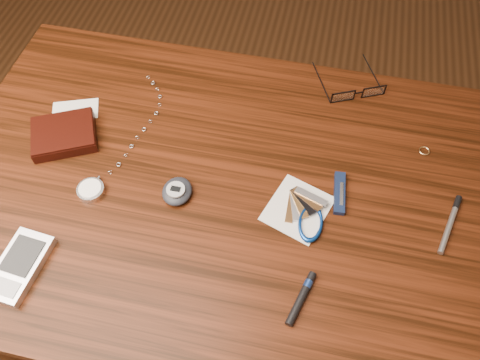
{
  "coord_description": "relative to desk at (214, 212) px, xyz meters",
  "views": [
    {
      "loc": [
        0.15,
        -0.44,
        1.47
      ],
      "look_at": [
        0.05,
        0.01,
        0.76
      ],
      "focal_mm": 35.0,
      "sensor_mm": 36.0,
      "label": 1
    }
  ],
  "objects": [
    {
      "name": "pocket_watch",
      "position": [
        -0.21,
        -0.05,
        0.11
      ],
      "size": [
        0.09,
        0.32,
        0.02
      ],
      "color": "silver",
      "rests_on": "desk"
    },
    {
      "name": "pedometer",
      "position": [
        -0.06,
        -0.03,
        0.11
      ],
      "size": [
        0.05,
        0.06,
        0.02
      ],
      "color": "black",
      "rests_on": "desk"
    },
    {
      "name": "pocket_knife",
      "position": [
        0.23,
        0.03,
        0.11
      ],
      "size": [
        0.03,
        0.09,
        0.01
      ],
      "color": "#111D3B",
      "rests_on": "desk"
    },
    {
      "name": "silver_pen",
      "position": [
        0.42,
        0.02,
        0.11
      ],
      "size": [
        0.04,
        0.12,
        0.01
      ],
      "color": "#B1B0B5",
      "rests_on": "desk"
    },
    {
      "name": "notepad_keys",
      "position": [
        0.17,
        -0.03,
        0.11
      ],
      "size": [
        0.13,
        0.14,
        0.01
      ],
      "color": "white",
      "rests_on": "desk"
    },
    {
      "name": "ground",
      "position": [
        0.0,
        0.0,
        -0.65
      ],
      "size": [
        3.8,
        3.8,
        0.0
      ],
      "primitive_type": "plane",
      "color": "#472814",
      "rests_on": "ground"
    },
    {
      "name": "desk",
      "position": [
        0.0,
        0.0,
        0.0
      ],
      "size": [
        1.0,
        0.7,
        0.75
      ],
      "color": "#391609",
      "rests_on": "ground"
    },
    {
      "name": "wallet_and_card",
      "position": [
        -0.3,
        0.04,
        0.11
      ],
      "size": [
        0.15,
        0.18,
        0.03
      ],
      "color": "black",
      "rests_on": "desk"
    },
    {
      "name": "pda_phone",
      "position": [
        -0.26,
        -0.22,
        0.11
      ],
      "size": [
        0.08,
        0.13,
        0.02
      ],
      "color": "silver",
      "rests_on": "desk"
    },
    {
      "name": "eyeglasses",
      "position": [
        0.24,
        0.28,
        0.11
      ],
      "size": [
        0.16,
        0.16,
        0.03
      ],
      "color": "black",
      "rests_on": "desk"
    },
    {
      "name": "gold_ring",
      "position": [
        0.38,
        0.16,
        0.1
      ],
      "size": [
        0.03,
        0.03,
        0.0
      ],
      "primitive_type": "torus",
      "rotation": [
        0.0,
        0.0,
        0.34
      ],
      "color": "#EBB879",
      "rests_on": "desk"
    },
    {
      "name": "black_blue_pen",
      "position": [
        0.19,
        -0.17,
        0.11
      ],
      "size": [
        0.04,
        0.09,
        0.01
      ],
      "color": "black",
      "rests_on": "desk"
    }
  ]
}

